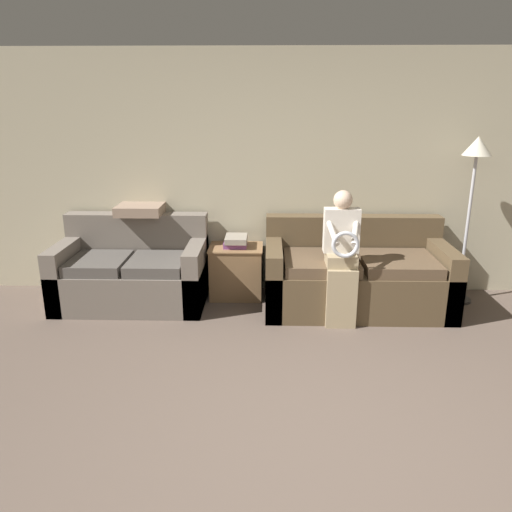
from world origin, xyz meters
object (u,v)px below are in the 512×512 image
Objects in this scene: couch_side at (133,273)px; side_shelf at (236,271)px; child_left_seated at (342,253)px; throw_pillow at (141,209)px; couch_main at (356,276)px; book_stack at (236,241)px; floor_lamp at (475,169)px.

side_shelf is (1.06, 0.19, -0.03)m from couch_side.
child_left_seated is at bearing -31.83° from side_shelf.
throw_pillow is at bearing 78.98° from couch_side.
side_shelf is at bearing 168.81° from couch_main.
side_shelf is 1.20× the size of throw_pillow.
couch_side is at bearing 168.06° from child_left_seated.
side_shelf is at bearing -89.33° from book_stack.
floor_lamp is (1.34, 0.55, 0.70)m from child_left_seated.
child_left_seated reaches higher than couch_main.
couch_side is at bearing -101.02° from throw_pillow.
child_left_seated is at bearing -19.82° from throw_pillow.
couch_main is 0.57m from child_left_seated.
side_shelf is at bearing -5.51° from throw_pillow.
floor_lamp reaches higher than couch_main.
floor_lamp reaches higher than side_shelf.
book_stack is 0.65× the size of throw_pillow.
couch_side reaches higher than side_shelf.
couch_main is 3.90× the size of throw_pillow.
couch_main is 2.35m from throw_pillow.
child_left_seated is 2.22× the size of side_shelf.
throw_pillow is at bearing 171.34° from couch_main.
couch_side is 1.08m from side_shelf.
couch_main is 2.30m from couch_side.
child_left_seated reaches higher than couch_side.
book_stack is at bearing 168.75° from couch_main.
couch_main is 1.29m from book_stack.
couch_main is at bearing -171.75° from floor_lamp.
couch_main is 1.56m from floor_lamp.
floor_lamp reaches higher than couch_side.
couch_main is at bearing -11.25° from book_stack.
floor_lamp is 3.62× the size of throw_pillow.
book_stack reaches higher than side_shelf.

